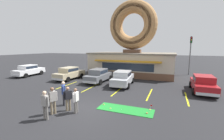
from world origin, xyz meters
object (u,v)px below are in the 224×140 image
Objects in this scene: car_red at (203,83)px; trash_bin at (94,72)px; golf_ball at (121,110)px; car_champagne at (69,73)px; car_white at (29,70)px; pedestrian_beanie_man at (68,98)px; traffic_light_pole at (190,50)px; putting_flag_pin at (151,107)px; pedestrian_blue_sweater_man at (76,99)px; pedestrian_clipboard_woman at (45,104)px; pedestrian_leather_jacket_man at (64,92)px; car_silver at (123,78)px; car_grey at (99,75)px; pedestrian_hooded_kid at (53,99)px.

trash_bin is (-13.51, 3.78, -0.37)m from car_red.
golf_ball is 0.01× the size of car_champagne.
pedestrian_beanie_man reaches higher than car_white.
traffic_light_pole is at bearing 63.56° from pedestrian_beanie_man.
putting_flag_pin is 0.09× the size of traffic_light_pole.
car_champagne is 10.71m from pedestrian_blue_sweater_man.
putting_flag_pin is at bearing -102.69° from traffic_light_pole.
car_red is 22.29m from car_white.
pedestrian_leather_jacket_man is at bearing 101.95° from pedestrian_clipboard_woman.
car_white reaches higher than putting_flag_pin.
pedestrian_leather_jacket_man is 19.65m from traffic_light_pole.
golf_ball is 4.74m from pedestrian_clipboard_woman.
car_silver is 1.02× the size of car_white.
golf_ball is at bearing 9.59° from pedestrian_leather_jacket_man.
car_grey reaches higher than trash_bin.
putting_flag_pin is 4.78m from pedestrian_blue_sweater_man.
car_white is at bearing -178.70° from car_grey.
pedestrian_blue_sweater_man is (-2.58, -1.43, 0.84)m from golf_ball.
pedestrian_clipboard_woman is 21.32m from traffic_light_pole.
pedestrian_beanie_man is (-5.13, -1.57, 0.46)m from putting_flag_pin.
pedestrian_beanie_man is at bearing -69.22° from trash_bin.
car_white is at bearing -156.49° from traffic_light_pole.
pedestrian_leather_jacket_man reaches higher than car_red.
pedestrian_leather_jacket_man is at bearing -72.14° from trash_bin.
traffic_light_pole is at bearing 64.34° from pedestrian_clipboard_woman.
golf_ball is at bearing 29.10° from pedestrian_hooded_kid.
trash_bin is at bearing 126.44° from golf_ball.
car_silver is (-3.83, 6.19, 0.43)m from putting_flag_pin.
car_champagne is at bearing -178.78° from car_grey.
putting_flag_pin is 14.04m from trash_bin.
pedestrian_beanie_man is at bearing -77.08° from car_grey.
traffic_light_pole is (-0.30, 9.53, 2.84)m from car_red.
car_grey is 7.68m from pedestrian_leather_jacket_man.
car_silver is 1.02× the size of car_grey.
car_grey and car_white have the same top height.
pedestrian_clipboard_woman is (5.72, -9.66, 0.08)m from car_champagne.
pedestrian_hooded_kid reaches higher than car_grey.
pedestrian_hooded_kid is at bearing -72.65° from trash_bin.
pedestrian_hooded_kid is at bearing -116.84° from traffic_light_pole.
golf_ball is at bearing -172.77° from putting_flag_pin.
car_red is 11.65m from pedestrian_blue_sweater_man.
car_silver is 2.65× the size of pedestrian_leather_jacket_man.
car_red is 2.59× the size of pedestrian_leather_jacket_man.
pedestrian_hooded_kid is at bearing 99.43° from pedestrian_clipboard_woman.
car_grey is at bearing 1.22° from car_champagne.
pedestrian_blue_sweater_man reaches higher than car_red.
golf_ball is 0.01× the size of car_silver.
car_grey reaches higher than putting_flag_pin.
traffic_light_pole reaches higher than putting_flag_pin.
trash_bin is (-9.61, 10.24, 0.06)m from putting_flag_pin.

